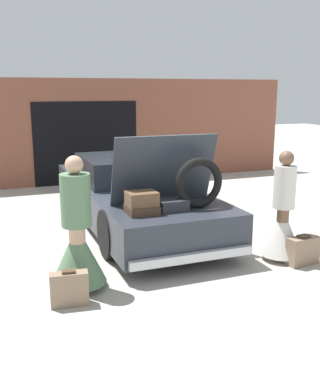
% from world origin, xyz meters
% --- Properties ---
extents(ground_plane, '(40.00, 40.00, 0.00)m').
position_xyz_m(ground_plane, '(0.00, 0.00, 0.00)').
color(ground_plane, '#ADA89E').
extents(garage_wall_back, '(12.00, 0.14, 2.80)m').
position_xyz_m(garage_wall_back, '(0.00, 4.08, 1.39)').
color(garage_wall_back, brown).
rests_on(garage_wall_back, ground_plane).
extents(car, '(1.96, 5.45, 1.85)m').
position_xyz_m(car, '(0.00, 0.00, 0.58)').
color(car, '#2D333D').
rests_on(car, ground_plane).
extents(person_left, '(0.72, 0.72, 1.73)m').
position_xyz_m(person_left, '(-1.52, -2.51, 0.61)').
color(person_left, tan).
rests_on(person_left, ground_plane).
extents(person_right, '(0.61, 0.61, 1.65)m').
position_xyz_m(person_right, '(1.52, -2.60, 0.59)').
color(person_right, brown).
rests_on(person_right, ground_plane).
extents(suitcase_beside_left_person, '(0.46, 0.22, 0.44)m').
position_xyz_m(suitcase_beside_left_person, '(-1.72, -2.95, 0.21)').
color(suitcase_beside_left_person, '#8C7259').
rests_on(suitcase_beside_left_person, ground_plane).
extents(suitcase_beside_right_person, '(0.51, 0.26, 0.44)m').
position_xyz_m(suitcase_beside_right_person, '(1.70, -2.88, 0.21)').
color(suitcase_beside_right_person, '#8C7259').
rests_on(suitcase_beside_right_person, ground_plane).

